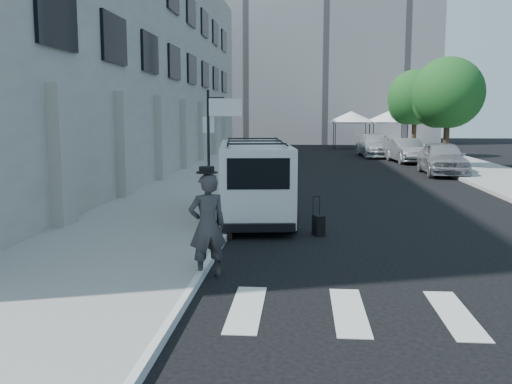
% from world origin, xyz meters
% --- Properties ---
extents(ground, '(120.00, 120.00, 0.00)m').
position_xyz_m(ground, '(0.00, 0.00, 0.00)').
color(ground, black).
rests_on(ground, ground).
extents(sidewalk_left, '(4.50, 48.00, 0.15)m').
position_xyz_m(sidewalk_left, '(-4.25, 16.00, 0.07)').
color(sidewalk_left, gray).
rests_on(sidewalk_left, ground).
extents(sidewalk_right, '(4.00, 56.00, 0.15)m').
position_xyz_m(sidewalk_right, '(9.00, 20.00, 0.07)').
color(sidewalk_right, gray).
rests_on(sidewalk_right, ground).
extents(building_left, '(10.00, 44.00, 12.00)m').
position_xyz_m(building_left, '(-11.50, 18.00, 6.00)').
color(building_left, gray).
rests_on(building_left, ground).
extents(building_far, '(22.00, 12.00, 25.00)m').
position_xyz_m(building_far, '(2.00, 50.00, 12.50)').
color(building_far, slate).
rests_on(building_far, ground).
extents(sign_pole, '(1.03, 0.07, 3.50)m').
position_xyz_m(sign_pole, '(-2.36, 3.20, 2.65)').
color(sign_pole, black).
rests_on(sign_pole, sidewalk_left).
extents(tree_near, '(3.80, 3.83, 6.03)m').
position_xyz_m(tree_near, '(7.50, 20.15, 3.97)').
color(tree_near, black).
rests_on(tree_near, ground).
extents(tree_far, '(3.80, 3.83, 6.03)m').
position_xyz_m(tree_far, '(7.50, 29.15, 3.97)').
color(tree_far, black).
rests_on(tree_far, ground).
extents(tent_left, '(4.00, 4.00, 3.20)m').
position_xyz_m(tent_left, '(4.00, 38.00, 2.71)').
color(tent_left, black).
rests_on(tent_left, ground).
extents(tent_right, '(4.00, 4.00, 3.20)m').
position_xyz_m(tent_right, '(7.20, 38.50, 2.71)').
color(tent_right, black).
rests_on(tent_right, ground).
extents(businessman, '(0.85, 0.74, 1.97)m').
position_xyz_m(businessman, '(-1.89, -1.34, 0.98)').
color(businessman, '#333335').
rests_on(businessman, ground).
extents(briefcase, '(0.15, 0.45, 0.34)m').
position_xyz_m(briefcase, '(-1.90, 2.00, 0.17)').
color(briefcase, black).
rests_on(briefcase, ground).
extents(suitcase, '(0.34, 0.41, 0.98)m').
position_xyz_m(suitcase, '(0.28, 2.54, 0.26)').
color(suitcase, black).
rests_on(suitcase, ground).
extents(cargo_van, '(2.55, 5.95, 2.18)m').
position_xyz_m(cargo_van, '(-1.52, 4.70, 1.14)').
color(cargo_van, silver).
rests_on(cargo_van, ground).
extents(parked_car_a, '(2.18, 4.98, 1.67)m').
position_xyz_m(parked_car_a, '(6.80, 17.28, 0.83)').
color(parked_car_a, gray).
rests_on(parked_car_a, ground).
extents(parked_car_b, '(2.12, 4.65, 1.48)m').
position_xyz_m(parked_car_b, '(6.26, 24.31, 0.74)').
color(parked_car_b, '#5A5E62').
rests_on(parked_car_b, ground).
extents(parked_car_c, '(2.55, 5.59, 1.59)m').
position_xyz_m(parked_car_c, '(5.00, 28.93, 0.79)').
color(parked_car_c, '#B0B3B8').
rests_on(parked_car_c, ground).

